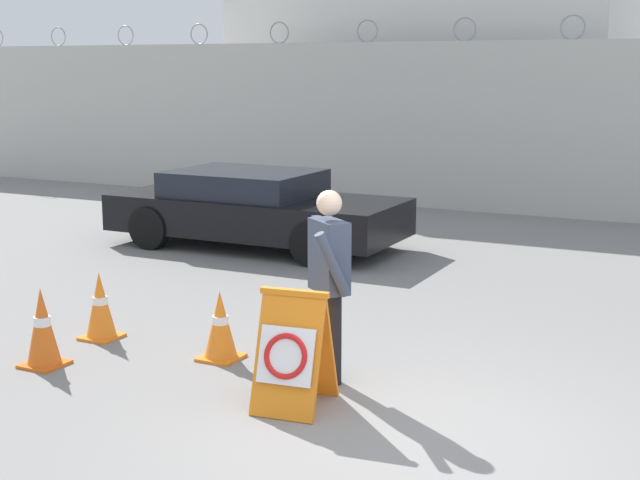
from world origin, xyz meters
The scene contains 9 objects.
ground_plane centered at (0.00, 0.00, 0.00)m, with size 90.00×90.00×0.00m, color gray.
perimeter_wall centered at (0.00, 11.15, 1.68)m, with size 36.00×0.30×3.80m.
building_block centered at (-5.04, 15.51, 3.30)m, with size 8.88×6.19×6.60m.
barricade_sign centered at (-1.11, 0.25, 0.51)m, with size 0.64×0.76×1.03m.
security_guard centered at (-1.12, 0.96, 1.00)m, with size 0.56×0.63×1.78m.
traffic_cone_near centered at (-3.87, 1.06, 0.36)m, with size 0.38×0.38×0.72m.
traffic_cone_mid centered at (-2.36, 1.05, 0.34)m, with size 0.39×0.39×0.70m.
traffic_cone_far centered at (-3.78, 0.12, 0.39)m, with size 0.38×0.38×0.78m.
parked_car_front_coupe centered at (-4.91, 6.05, 0.63)m, with size 4.69×2.04×1.22m.
Camera 1 is at (2.29, -6.10, 2.87)m, focal length 50.00 mm.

